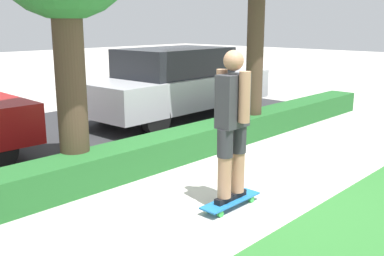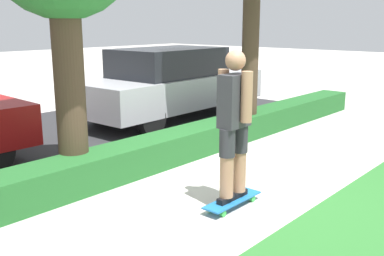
# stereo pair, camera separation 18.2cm
# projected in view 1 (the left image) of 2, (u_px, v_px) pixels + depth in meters

# --- Properties ---
(ground_plane) EXTENTS (60.00, 60.00, 0.00)m
(ground_plane) POSITION_uv_depth(u_px,v_px,m) (233.00, 194.00, 5.84)
(ground_plane) COLOR #BCB7AD
(street_asphalt) EXTENTS (13.05, 5.00, 0.01)m
(street_asphalt) POSITION_uv_depth(u_px,v_px,m) (61.00, 138.00, 8.65)
(street_asphalt) COLOR #2D2D30
(street_asphalt) RESTS_ON ground_plane
(hedge_row) EXTENTS (13.05, 0.60, 0.46)m
(hedge_row) POSITION_uv_depth(u_px,v_px,m) (151.00, 153.00, 6.86)
(hedge_row) COLOR #236028
(hedge_row) RESTS_ON ground_plane
(skateboard) EXTENTS (0.88, 0.24, 0.10)m
(skateboard) POSITION_uv_depth(u_px,v_px,m) (231.00, 201.00, 5.40)
(skateboard) COLOR #1E6BAD
(skateboard) RESTS_ON ground_plane
(skater_person) EXTENTS (0.51, 0.46, 1.78)m
(skater_person) POSITION_uv_depth(u_px,v_px,m) (232.00, 122.00, 5.18)
(skater_person) COLOR black
(skater_person) RESTS_ON skateboard
(parked_car_middle) EXTENTS (4.83, 1.92, 1.61)m
(parked_car_middle) POSITION_uv_depth(u_px,v_px,m) (178.00, 83.00, 10.28)
(parked_car_middle) COLOR #B7B7BC
(parked_car_middle) RESTS_ON ground_plane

